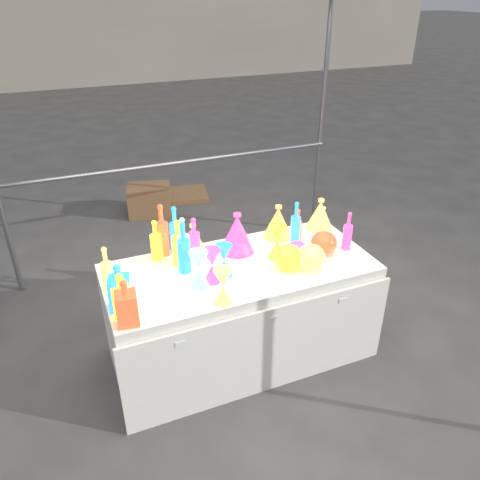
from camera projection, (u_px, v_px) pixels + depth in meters
name	position (u px, v px, depth m)	size (l,w,h in m)	color
ground	(240.00, 351.00, 3.50)	(80.00, 80.00, 0.00)	#5B5854
display_table	(241.00, 312.00, 3.31)	(1.84, 0.83, 0.75)	white
cardboard_box_closed	(150.00, 200.00, 5.51)	(0.49, 0.35, 0.35)	olive
cardboard_box_flat	(180.00, 195.00, 6.01)	(0.70, 0.50, 0.06)	olive
bottle_0	(156.00, 240.00, 3.15)	(0.08, 0.08, 0.29)	#BA4211
bottle_1	(175.00, 230.00, 3.22)	(0.08, 0.08, 0.35)	#157827
bottle_2	(162.00, 230.00, 3.18)	(0.08, 0.08, 0.38)	orange
bottle_3	(194.00, 238.00, 3.16)	(0.08, 0.08, 0.31)	#1D49A9
bottle_4	(107.00, 269.00, 2.82)	(0.07, 0.07, 0.31)	#137970
bottle_5	(183.00, 242.00, 3.07)	(0.08, 0.08, 0.35)	#C02680
bottle_6	(178.00, 242.00, 3.09)	(0.08, 0.08, 0.33)	#BA4211
bottle_7	(184.00, 247.00, 3.00)	(0.09, 0.09, 0.36)	#157827
decanter_0	(122.00, 294.00, 2.62)	(0.11, 0.11, 0.27)	#BA4211
decanter_1	(126.00, 302.00, 2.55)	(0.12, 0.12, 0.28)	orange
decanter_2	(119.00, 286.00, 2.67)	(0.12, 0.12, 0.29)	#157827
hourglass_1	(212.00, 266.00, 2.93)	(0.11, 0.11, 0.23)	#1D49A9
hourglass_2	(223.00, 286.00, 2.73)	(0.11, 0.11, 0.23)	#137970
hourglass_3	(199.00, 269.00, 2.87)	(0.12, 0.12, 0.25)	#C02680
hourglass_4	(277.00, 242.00, 3.18)	(0.12, 0.12, 0.24)	#BA4211
hourglass_5	(224.00, 260.00, 2.99)	(0.11, 0.11, 0.22)	#157827
globe_0	(288.00, 258.00, 3.08)	(0.19, 0.19, 0.15)	#BA4211
globe_1	(311.00, 259.00, 3.07)	(0.19, 0.19, 0.15)	#137970
globe_2	(324.00, 244.00, 3.26)	(0.18, 0.18, 0.15)	orange
globe_3	(297.00, 253.00, 3.16)	(0.16, 0.16, 0.13)	#1D49A9
lampshade_0	(193.00, 239.00, 3.23)	(0.19, 0.19, 0.23)	#FFFA35
lampshade_1	(278.00, 221.00, 3.44)	(0.21, 0.21, 0.25)	#FFFA35
lampshade_2	(237.00, 232.00, 3.25)	(0.25, 0.25, 0.29)	#1D49A9
lampshade_3	(320.00, 214.00, 3.57)	(0.21, 0.21, 0.25)	#137970
bottle_8	(296.00, 222.00, 3.36)	(0.07, 0.07, 0.32)	#157827
bottle_9	(298.00, 225.00, 3.38)	(0.06, 0.06, 0.26)	orange
bottle_10	(348.00, 231.00, 3.28)	(0.06, 0.06, 0.29)	#1D49A9
bottle_11	(322.00, 224.00, 3.38)	(0.06, 0.06, 0.28)	#137970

